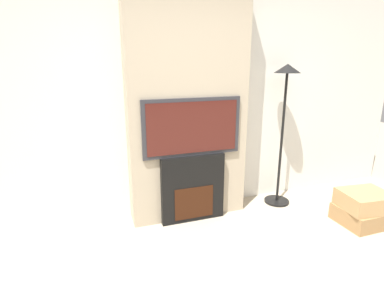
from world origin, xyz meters
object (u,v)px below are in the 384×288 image
television (192,127)px  box_stack (363,208)px  floor_lamp (285,104)px  fireplace (192,188)px

television → box_stack: bearing=-22.0°
television → floor_lamp: bearing=2.2°
fireplace → television: 0.68m
television → floor_lamp: floor_lamp is taller
fireplace → box_stack: 1.87m
television → box_stack: (1.72, -0.69, -0.87)m
fireplace → box_stack: (1.72, -0.70, -0.19)m
television → fireplace: bearing=90.0°
fireplace → box_stack: fireplace is taller
fireplace → television: size_ratio=0.71×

